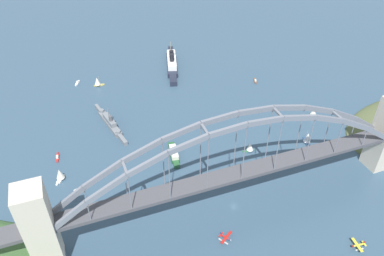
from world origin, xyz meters
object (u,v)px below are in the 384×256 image
object	(u,v)px
ocean_liner	(172,63)
small_boat_1	(97,81)
small_boat_3	(57,157)
channel_marker_buoy	(175,182)
small_boat_5	(77,83)
small_boat_0	(255,81)
small_boat_6	(77,191)
small_boat_7	(60,174)
harbor_ferry_steamer	(174,153)
harbor_arch_bridge	(237,172)
seaplane_taxiing_near_bridge	(358,246)
small_boat_8	(250,147)
naval_cruiser	(110,123)
small_boat_4	(314,112)
seaplane_second_in_formation	(225,238)
small_boat_2	(308,138)

from	to	relation	value
ocean_liner	small_boat_1	world-z (taller)	ocean_liner
small_boat_3	channel_marker_buoy	xyz separation A→B (m)	(74.80, -56.59, 0.40)
small_boat_5	small_boat_0	bearing A→B (deg)	-19.24
small_boat_0	small_boat_3	distance (m)	200.87
small_boat_0	small_boat_5	distance (m)	176.96
small_boat_0	channel_marker_buoy	distance (m)	160.22
small_boat_6	small_boat_7	xyz separation A→B (m)	(-9.28, 16.73, 3.92)
small_boat_1	small_boat_3	size ratio (longest dim) A/B	0.89
small_boat_3	small_boat_5	size ratio (longest dim) A/B	1.19
harbor_ferry_steamer	small_boat_7	distance (m)	82.89
small_boat_7	small_boat_6	bearing A→B (deg)	-60.98
harbor_arch_bridge	harbor_ferry_steamer	world-z (taller)	harbor_arch_bridge
harbor_arch_bridge	seaplane_taxiing_near_bridge	bearing A→B (deg)	-45.09
harbor_arch_bridge	small_boat_8	bearing A→B (deg)	52.52
naval_cruiser	harbor_arch_bridge	bearing A→B (deg)	-62.83
small_boat_8	small_boat_3	bearing A→B (deg)	162.77
harbor_arch_bridge	small_boat_4	size ratio (longest dim) A/B	28.95
harbor_arch_bridge	channel_marker_buoy	xyz separation A→B (m)	(-29.95, 32.76, -29.67)
ocean_liner	small_boat_8	size ratio (longest dim) A/B	8.34
naval_cruiser	harbor_ferry_steamer	bearing A→B (deg)	-55.48
seaplane_second_in_formation	small_boat_3	world-z (taller)	seaplane_second_in_formation
seaplane_second_in_formation	small_boat_2	bearing A→B (deg)	31.94
small_boat_7	naval_cruiser	bearing A→B (deg)	48.83
small_boat_7	channel_marker_buoy	bearing A→B (deg)	-23.44
harbor_ferry_steamer	small_boat_7	xyz separation A→B (m)	(-82.75, 4.24, 2.34)
small_boat_5	harbor_arch_bridge	bearing A→B (deg)	-68.64
ocean_liner	small_boat_1	xyz separation A→B (m)	(-80.07, -11.31, -0.24)
ocean_liner	small_boat_6	xyz separation A→B (m)	(-116.18, -148.89, -4.07)
seaplane_taxiing_near_bridge	small_boat_0	size ratio (longest dim) A/B	0.97
seaplane_second_in_formation	small_boat_2	distance (m)	116.78
small_boat_1	small_boat_6	world-z (taller)	small_boat_1
channel_marker_buoy	seaplane_taxiing_near_bridge	bearing A→B (deg)	-45.99
small_boat_2	small_boat_1	bearing A→B (deg)	134.00
ocean_liner	seaplane_second_in_formation	distance (m)	222.71
seaplane_second_in_formation	small_boat_1	bearing A→B (deg)	101.48
small_boat_2	small_boat_7	bearing A→B (deg)	172.22
channel_marker_buoy	small_boat_2	bearing A→B (deg)	3.40
harbor_arch_bridge	small_boat_7	distance (m)	125.54
small_boat_2	small_boat_6	distance (m)	177.73
small_boat_2	small_boat_6	bearing A→B (deg)	177.16
small_boat_0	small_boat_2	xyz separation A→B (m)	(-7.34, -99.70, 4.06)
small_boat_4	channel_marker_buoy	bearing A→B (deg)	-165.50
harbor_arch_bridge	naval_cruiser	size ratio (longest dim) A/B	4.63
small_boat_7	channel_marker_buoy	size ratio (longest dim) A/B	3.81
small_boat_2	small_boat_8	world-z (taller)	small_boat_2
harbor_arch_bridge	seaplane_taxiing_near_bridge	world-z (taller)	harbor_arch_bridge
seaplane_taxiing_near_bridge	seaplane_second_in_formation	world-z (taller)	seaplane_second_in_formation
ocean_liner	seaplane_second_in_formation	bearing A→B (deg)	-99.77
ocean_liner	small_boat_2	bearing A→B (deg)	-68.76
small_boat_2	seaplane_second_in_formation	bearing A→B (deg)	-148.06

